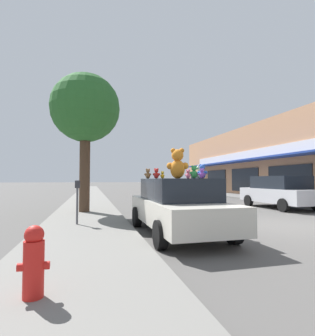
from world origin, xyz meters
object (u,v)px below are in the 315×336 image
plush_art_car (178,205)px  teddy_bear_green (194,172)px  teddy_bear_purple (202,174)px  parked_car_far_center (280,191)px  teddy_bear_red (156,174)px  street_tree (85,109)px  teddy_bear_brown (148,174)px  teddy_bear_blue (202,171)px  parking_meter (77,196)px  teddy_bear_white (199,172)px  teddy_bear_yellow (162,175)px  teddy_bear_giant (178,164)px  fire_hydrant (34,261)px  teddy_bear_pink (188,174)px

plush_art_car → teddy_bear_green: (0.46, -0.01, 0.87)m
teddy_bear_purple → parked_car_far_center: (6.70, 5.59, -0.74)m
teddy_bear_red → plush_art_car: bearing=146.1°
teddy_bear_green → street_tree: 5.97m
teddy_bear_purple → teddy_bear_green: size_ratio=0.66×
teddy_bear_brown → teddy_bear_blue: size_ratio=0.83×
teddy_bear_blue → street_tree: (-2.86, 5.17, 2.69)m
street_tree → parking_meter: size_ratio=4.45×
parked_car_far_center → parking_meter: 10.08m
teddy_bear_white → teddy_bear_purple: (-0.37, -1.00, -0.07)m
teddy_bear_yellow → street_tree: size_ratio=0.04×
teddy_bear_giant → teddy_bear_red: teddy_bear_giant is taller
teddy_bear_green → parking_meter: (-3.08, 1.40, -0.69)m
teddy_bear_white → teddy_bear_green: bearing=-57.3°
parked_car_far_center → teddy_bear_purple: bearing=-140.1°
teddy_bear_brown → fire_hydrant: size_ratio=0.37×
plush_art_car → teddy_bear_red: bearing=117.1°
teddy_bear_white → teddy_bear_yellow: teddy_bear_white is taller
teddy_bear_green → teddy_bear_white: bearing=173.2°
teddy_bear_yellow → teddy_bear_pink: 0.77m
teddy_bear_pink → parked_car_far_center: bearing=-102.0°
teddy_bear_brown → teddy_bear_pink: bearing=164.2°
teddy_bear_white → teddy_bear_pink: teddy_bear_white is taller
plush_art_car → teddy_bear_pink: (0.56, 0.68, 0.83)m
teddy_bear_brown → parking_meter: bearing=-28.0°
street_tree → parking_meter: (-0.13, -3.04, -3.37)m
teddy_bear_blue → teddy_bear_yellow: 1.82m
parked_car_far_center → street_tree: (-9.43, -0.15, 3.48)m
teddy_bear_brown → teddy_bear_green: teddy_bear_green is taller
teddy_bear_blue → parked_car_far_center: size_ratio=0.08×
teddy_bear_white → teddy_bear_brown: teddy_bear_white is taller
teddy_bear_green → parked_car_far_center: 7.99m
street_tree → fire_hydrant: street_tree is taller
teddy_bear_red → street_tree: (-2.09, 3.67, 2.71)m
teddy_bear_white → teddy_bear_purple: size_ratio=1.61×
teddy_bear_pink → teddy_bear_yellow: bearing=21.4°
fire_hydrant → parking_meter: bearing=87.3°
teddy_bear_purple → street_tree: street_tree is taller
fire_hydrant → street_tree: bearing=87.3°
teddy_bear_brown → parked_car_far_center: (7.59, 3.80, -0.77)m
teddy_bear_giant → teddy_bear_yellow: (-0.27, 0.62, -0.31)m
teddy_bear_giant → teddy_bear_yellow: bearing=-45.8°
teddy_bear_red → parked_car_far_center: teddy_bear_red is taller
teddy_bear_white → teddy_bear_brown: size_ratio=1.29×
teddy_bear_pink → parked_car_far_center: (6.39, 3.90, -0.76)m
teddy_bear_pink → street_tree: street_tree is taller
teddy_bear_yellow → fire_hydrant: teddy_bear_yellow is taller
teddy_bear_red → fire_hydrant: teddy_bear_red is taller
teddy_bear_pink → street_tree: size_ratio=0.05×
teddy_bear_red → parked_car_far_center: bearing=-123.9°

